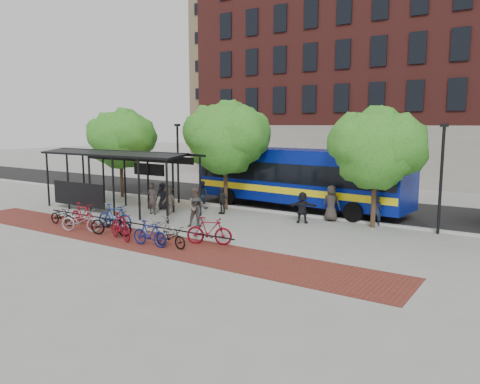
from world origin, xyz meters
The scene contains 33 objects.
ground centered at (0.00, 0.00, 0.00)m, with size 160.00×160.00×0.00m, color #9E9E99.
asphalt_street centered at (0.00, 8.00, 0.01)m, with size 160.00×8.00×0.01m, color black.
curb centered at (0.00, 4.00, 0.06)m, with size 160.00×0.25×0.12m, color #B7B7B2.
brick_strip centered at (-2.00, -5.00, 0.00)m, with size 24.00×3.00×0.01m, color maroon.
bike_rack_rail centered at (-3.30, -4.10, 0.00)m, with size 12.00×0.05×0.95m, color black.
building_tower centered at (-16.00, 40.00, 15.00)m, with size 22.00×22.00×30.00m, color #7A664C.
bus_shelter centered at (-8.13, -0.48, 3.00)m, with size 10.60×3.07×3.60m.
tree_a centered at (-11.91, 3.35, 4.24)m, with size 4.90×4.00×6.18m.
tree_b centered at (-2.90, 3.35, 4.46)m, with size 5.15×4.20×6.47m.
tree_c centered at (6.09, 3.35, 4.05)m, with size 4.66×3.80×5.92m.
lamp_post_left centered at (-7.00, 3.60, 2.75)m, with size 0.35×0.20×5.12m.
lamp_post_right centered at (9.00, 3.60, 2.75)m, with size 0.35×0.20×5.12m.
bus centered at (0.58, 5.80, 2.08)m, with size 13.58×4.05×3.61m.
bike_0 centered at (-7.40, -4.94, 0.45)m, with size 0.60×1.73×0.91m, color black.
bike_1 centered at (-6.31, -4.50, 0.58)m, with size 0.55×1.94×1.17m, color maroon.
bike_2 centered at (-5.36, -5.37, 0.52)m, with size 0.69×1.99×1.05m, color #A6A6A8.
bike_3 centered at (-4.41, -4.09, 0.62)m, with size 0.58×2.06×1.24m, color navy.
bike_4 centered at (-3.50, -5.13, 0.56)m, with size 0.75×2.14×1.12m, color black.
bike_5 centered at (-2.54, -5.43, 0.61)m, with size 0.57×2.02×1.21m, color maroon.
bike_6 centered at (-1.54, -4.07, 0.54)m, with size 0.72×2.05×1.08m, color #9B9C9E.
bike_7 centered at (-0.66, -5.52, 0.55)m, with size 0.51×1.82×1.09m, color navy.
bike_8 centered at (0.19, -5.18, 0.45)m, with size 0.59×1.70×0.89m, color black.
bike_9 centered at (1.26, -3.91, 0.60)m, with size 0.56×1.99×1.20m, color maroon.
pedestrian_0 centered at (-6.21, 1.25, 0.82)m, with size 0.80×0.52×1.63m, color black.
pedestrian_1 centered at (-5.55, -0.31, 0.91)m, with size 0.66×0.44×1.82m, color #382F2C.
pedestrian_2 centered at (-4.43, 2.80, 0.85)m, with size 0.82×0.64×1.69m, color #1F2C49.
pedestrian_3 centered at (-4.68, 0.13, 0.83)m, with size 1.07×0.61×1.65m, color #4D4339.
pedestrian_4 centered at (-2.36, 2.05, 0.76)m, with size 0.89×0.37×1.52m, color #242424.
pedestrian_5 centered at (2.61, 2.28, 0.82)m, with size 1.53×0.49×1.65m, color black.
pedestrian_6 centered at (3.65, 3.60, 0.96)m, with size 0.94×0.61×1.92m, color #372F2C.
pedestrian_7 centered at (6.00, 3.80, 0.77)m, with size 0.56×0.37×1.54m, color #1B2340.
pedestrian_8 centered at (-1.37, -1.50, 0.99)m, with size 0.96×0.75×1.98m, color brown.
pedestrian_9 centered at (-1.38, -1.50, 0.77)m, with size 1.00×0.57×1.54m, color #282828.
Camera 1 is at (13.12, -19.40, 5.10)m, focal length 35.00 mm.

